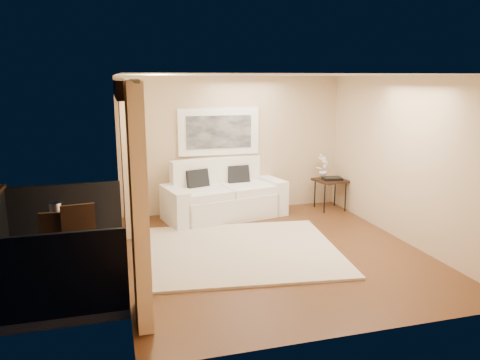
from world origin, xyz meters
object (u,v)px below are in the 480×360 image
object	(u,v)px
balcony_chair_near	(80,237)
ice_bucket	(55,209)
balcony_chair_far	(57,238)
sofa	(223,197)
orchid	(323,166)
side_table	(330,182)
bistro_table	(68,222)

from	to	relation	value
balcony_chair_near	ice_bucket	size ratio (longest dim) A/B	5.09
balcony_chair_far	sofa	bearing A→B (deg)	-137.83
balcony_chair_far	ice_bucket	world-z (taller)	balcony_chair_far
orchid	balcony_chair_near	xyz separation A→B (m)	(-4.64, -2.36, -0.29)
sofa	balcony_chair_near	size ratio (longest dim) A/B	2.42
side_table	ice_bucket	xyz separation A→B (m)	(-5.12, -1.44, 0.21)
balcony_chair_far	balcony_chair_near	bearing A→B (deg)	147.02
side_table	balcony_chair_near	bearing A→B (deg)	-154.91
balcony_chair_far	side_table	bearing A→B (deg)	-153.05
sofa	ice_bucket	world-z (taller)	sofa
balcony_chair_far	balcony_chair_near	distance (m)	0.40
balcony_chair_near	sofa	bearing A→B (deg)	35.60
ice_bucket	balcony_chair_near	bearing A→B (deg)	-65.02
balcony_chair_far	balcony_chair_near	xyz separation A→B (m)	(0.31, -0.25, 0.07)
bistro_table	ice_bucket	world-z (taller)	ice_bucket
orchid	balcony_chair_far	distance (m)	5.39
sofa	bistro_table	size ratio (longest dim) A/B	3.49
sofa	ice_bucket	bearing A→B (deg)	-163.66
balcony_chair_far	ice_bucket	xyz separation A→B (m)	(-0.06, 0.54, 0.26)
side_table	ice_bucket	distance (m)	5.32
ice_bucket	balcony_chair_far	bearing A→B (deg)	-84.07
bistro_table	balcony_chair_far	world-z (taller)	balcony_chair_far
bistro_table	balcony_chair_near	world-z (taller)	balcony_chair_near
sofa	bistro_table	distance (m)	3.17
sofa	balcony_chair_near	xyz separation A→B (m)	(-2.52, -2.34, 0.20)
side_table	balcony_chair_far	xyz separation A→B (m)	(-5.06, -1.98, -0.05)
balcony_chair_near	orchid	bearing A→B (deg)	19.65
sofa	side_table	size ratio (longest dim) A/B	3.62
balcony_chair_far	balcony_chair_near	size ratio (longest dim) A/B	0.89
orchid	bistro_table	bearing A→B (deg)	-161.32
balcony_chair_near	ice_bucket	world-z (taller)	balcony_chair_near
orchid	bistro_table	world-z (taller)	orchid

